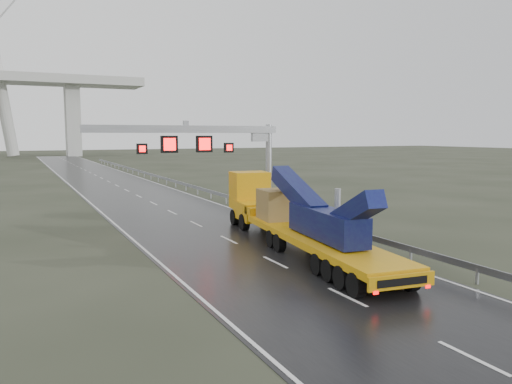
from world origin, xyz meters
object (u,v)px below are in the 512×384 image
heavy_haul_truck (287,214)px  striped_barrier (297,211)px  sign_gantry (213,145)px  exit_sign_pair (305,203)px

heavy_haul_truck → striped_barrier: (4.98, 7.24, -1.15)m
heavy_haul_truck → sign_gantry: bearing=100.6°
sign_gantry → heavy_haul_truck: (0.68, -10.23, -3.85)m
sign_gantry → striped_barrier: bearing=-27.9°
heavy_haul_truck → exit_sign_pair: (4.32, 4.99, -0.23)m
striped_barrier → sign_gantry: bearing=168.5°
heavy_haul_truck → striped_barrier: bearing=62.3°
sign_gantry → heavy_haul_truck: bearing=-86.2°
sign_gantry → striped_barrier: sign_gantry is taller
exit_sign_pair → striped_barrier: 2.51m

